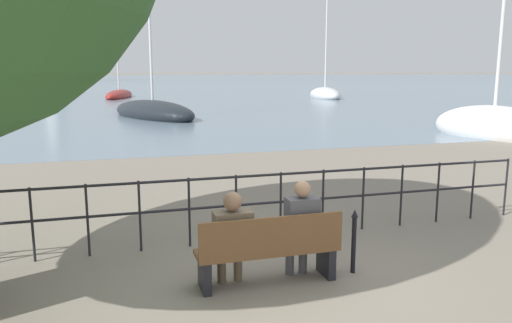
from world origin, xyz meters
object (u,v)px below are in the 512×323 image
Objects in this scene: seated_person_right at (301,225)px; sailboat_4 at (119,95)px; harbor_lighthouse at (52,41)px; seated_person_left at (232,234)px; sailboat_1 at (493,127)px; sailboat_5 at (153,112)px; park_bench at (269,251)px; closed_umbrella at (354,238)px; sailboat_0 at (325,94)px.

seated_person_right is 0.15× the size of sailboat_4.
harbor_lighthouse reaches higher than seated_person_right.
seated_person_left is 0.11× the size of sailboat_1.
harbor_lighthouse is (-14.51, 101.74, 9.27)m from sailboat_5.
closed_umbrella is (1.16, 0.03, 0.04)m from park_bench.
closed_umbrella is 0.04× the size of harbor_lighthouse.
sailboat_1 reaches higher than seated_person_right.
closed_umbrella is at bearing -151.89° from sailboat_1.
seated_person_left is at bearing -76.66° from sailboat_4.
seated_person_left is at bearing 179.95° from seated_person_right.
sailboat_1 is at bearing -93.36° from sailboat_0.
seated_person_right is 44.63m from sailboat_4.
park_bench is 0.52m from seated_person_right.
sailboat_4 is at bearing 97.31° from sailboat_1.
seated_person_left reaches higher than park_bench.
harbor_lighthouse is at bearing 96.57° from seated_person_right.
seated_person_right is (0.89, -0.00, 0.03)m from seated_person_left.
seated_person_left reaches higher than closed_umbrella.
sailboat_0 reaches higher than closed_umbrella.
park_bench is at bearing -178.34° from closed_umbrella.
sailboat_4 is 0.42× the size of harbor_lighthouse.
seated_person_right is 1.49× the size of closed_umbrella.
sailboat_0 is at bearing 66.27° from closed_umbrella.
seated_person_left is 1.62m from closed_umbrella.
closed_umbrella is 0.10× the size of sailboat_4.
seated_person_left is 125.74m from harbor_lighthouse.
seated_person_right is at bearing -153.72° from sailboat_1.
park_bench is 16.62m from sailboat_1.
harbor_lighthouse is (-13.91, 124.78, 9.14)m from park_bench.
sailboat_5 reaches higher than seated_person_right.
sailboat_4 is 81.70m from harbor_lighthouse.
harbor_lighthouse reaches higher than sailboat_0.
sailboat_1 reaches higher than sailboat_5.
park_bench is 2.09× the size of closed_umbrella.
seated_person_right is 0.11× the size of sailboat_1.
park_bench is 125.88m from harbor_lighthouse.
closed_umbrella is at bearing -83.11° from harbor_lighthouse.
park_bench is at bearing -154.51° from sailboat_1.
sailboat_5 is (1.04, 22.97, -0.37)m from seated_person_left.
closed_umbrella is at bearing -110.57° from sailboat_5.
sailboat_4 is at bearing 90.93° from park_bench.
sailboat_1 is 17.38m from sailboat_5.
harbor_lighthouse is at bearing 96.16° from seated_person_left.
park_bench reaches higher than closed_umbrella.
sailboat_4 reaches higher than closed_umbrella.
park_bench is 0.15× the size of sailboat_0.
sailboat_4 is (-1.17, 44.62, -0.44)m from seated_person_right.
seated_person_left is at bearing -114.58° from sailboat_5.
park_bench is 0.16× the size of sailboat_1.
sailboat_1 is 117.57m from harbor_lighthouse.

